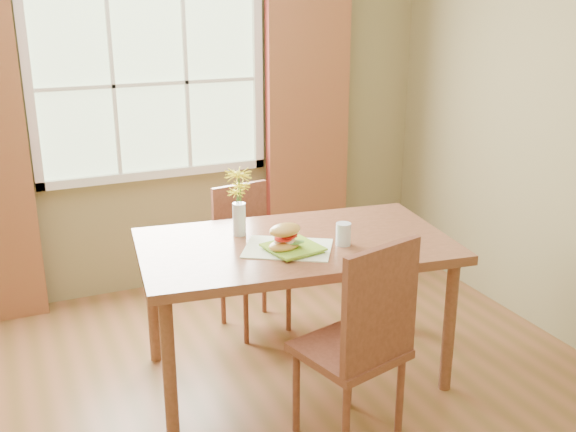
# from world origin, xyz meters

# --- Properties ---
(room) EXTENTS (4.24, 3.84, 2.74)m
(room) POSITION_xyz_m (0.00, 0.00, 1.35)
(room) COLOR brown
(room) RESTS_ON ground
(window) EXTENTS (1.62, 0.06, 1.32)m
(window) POSITION_xyz_m (0.00, 1.87, 1.50)
(window) COLOR #ADC897
(window) RESTS_ON room
(curtain_right) EXTENTS (0.65, 0.08, 2.20)m
(curtain_right) POSITION_xyz_m (1.15, 1.78, 1.10)
(curtain_right) COLOR maroon
(curtain_right) RESTS_ON room
(dining_table) EXTENTS (1.78, 1.14, 0.82)m
(dining_table) POSITION_xyz_m (0.40, 0.36, 0.73)
(dining_table) COLOR brown
(dining_table) RESTS_ON room
(chair_near) EXTENTS (0.54, 0.54, 1.06)m
(chair_near) POSITION_xyz_m (0.42, -0.35, 0.58)
(chair_near) COLOR brown
(chair_near) RESTS_ON room
(chair_far) EXTENTS (0.44, 0.44, 0.93)m
(chair_far) POSITION_xyz_m (0.39, 1.06, 0.51)
(chair_far) COLOR brown
(chair_far) RESTS_ON room
(placemat) EXTENTS (0.56, 0.52, 0.01)m
(placemat) POSITION_xyz_m (0.32, 0.28, 0.82)
(placemat) COLOR silver
(placemat) RESTS_ON dining_table
(plate) EXTENTS (0.30, 0.30, 0.01)m
(plate) POSITION_xyz_m (0.33, 0.23, 0.83)
(plate) COLOR #82BF2F
(plate) RESTS_ON placemat
(croissant_sandwich) EXTENTS (0.21, 0.17, 0.14)m
(croissant_sandwich) POSITION_xyz_m (0.28, 0.23, 0.90)
(croissant_sandwich) COLOR gold
(croissant_sandwich) RESTS_ON plate
(water_glass) EXTENTS (0.08, 0.08, 0.12)m
(water_glass) POSITION_xyz_m (0.61, 0.21, 0.87)
(water_glass) COLOR silver
(water_glass) RESTS_ON dining_table
(flower_vase) EXTENTS (0.15, 0.15, 0.38)m
(flower_vase) POSITION_xyz_m (0.16, 0.58, 1.04)
(flower_vase) COLOR silver
(flower_vase) RESTS_ON dining_table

